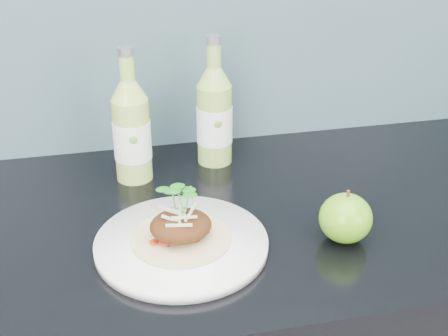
{
  "coord_description": "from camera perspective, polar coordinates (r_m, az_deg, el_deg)",
  "views": [
    {
      "loc": [
        -0.2,
        0.82,
        1.46
      ],
      "look_at": [
        -0.01,
        1.67,
        1.0
      ],
      "focal_mm": 50.0,
      "sensor_mm": 36.0,
      "label": 1
    }
  ],
  "objects": [
    {
      "name": "dinner_plate",
      "position": [
        0.96,
        -3.91,
        -6.95
      ],
      "size": [
        0.31,
        0.31,
        0.02
      ],
      "color": "white",
      "rests_on": "kitchen_counter"
    },
    {
      "name": "pork_taco",
      "position": [
        0.94,
        -3.98,
        -5.13
      ],
      "size": [
        0.15,
        0.15,
        0.1
      ],
      "color": "tan",
      "rests_on": "dinner_plate"
    },
    {
      "name": "green_apple",
      "position": [
        0.98,
        11.06,
        -4.52
      ],
      "size": [
        0.09,
        0.09,
        0.09
      ],
      "rotation": [
        0.0,
        0.0,
        0.05
      ],
      "color": "#478F0F",
      "rests_on": "kitchen_counter"
    },
    {
      "name": "cider_bottle_left",
      "position": [
        1.13,
        -8.44,
        3.37
      ],
      "size": [
        0.09,
        0.09,
        0.25
      ],
      "rotation": [
        0.0,
        0.0,
        0.43
      ],
      "color": "#9EBF4F",
      "rests_on": "kitchen_counter"
    },
    {
      "name": "cider_bottle_right",
      "position": [
        1.18,
        -0.88,
        4.78
      ],
      "size": [
        0.09,
        0.09,
        0.25
      ],
      "rotation": [
        0.0,
        0.0,
        -0.35
      ],
      "color": "#90B54B",
      "rests_on": "kitchen_counter"
    }
  ]
}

